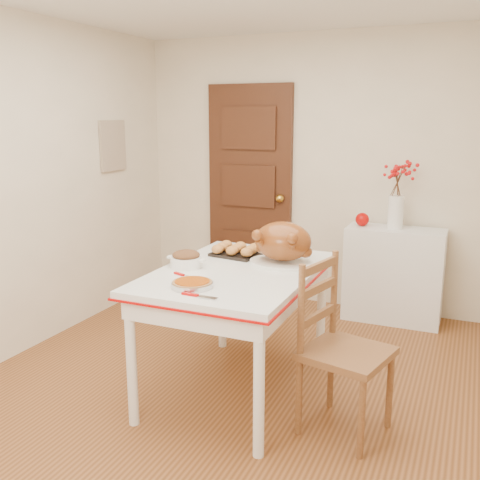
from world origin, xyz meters
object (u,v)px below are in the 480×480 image
at_px(kitchen_table, 237,331).
at_px(pumpkin_pie, 192,283).
at_px(sideboard, 393,275).
at_px(turkey_platter, 283,244).
at_px(chair_oak, 347,349).

xyz_separation_m(kitchen_table, pumpkin_pie, (-0.09, -0.43, 0.44)).
relative_size(sideboard, turkey_platter, 1.88).
distance_m(turkey_platter, pumpkin_pie, 0.74).
relative_size(sideboard, pumpkin_pie, 3.51).
xyz_separation_m(chair_oak, turkey_platter, (-0.53, 0.42, 0.46)).
bearing_deg(turkey_platter, pumpkin_pie, -124.12).
height_order(sideboard, pumpkin_pie, pumpkin_pie).
height_order(kitchen_table, pumpkin_pie, pumpkin_pie).
xyz_separation_m(chair_oak, pumpkin_pie, (-0.83, -0.24, 0.35)).
distance_m(chair_oak, pumpkin_pie, 0.94).
relative_size(chair_oak, turkey_platter, 2.28).
xyz_separation_m(kitchen_table, turkey_platter, (0.22, 0.23, 0.55)).
height_order(chair_oak, pumpkin_pie, chair_oak).
height_order(turkey_platter, pumpkin_pie, turkey_platter).
relative_size(turkey_platter, pumpkin_pie, 1.86).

